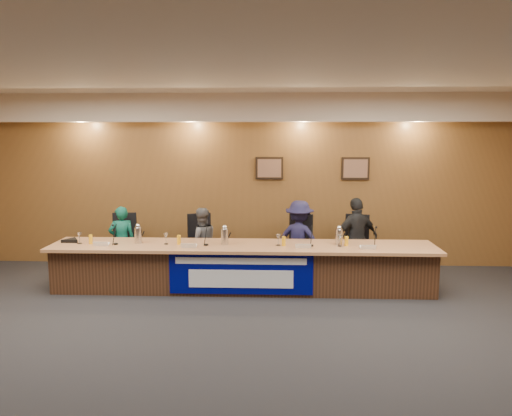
# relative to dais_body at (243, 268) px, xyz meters

# --- Properties ---
(floor) EXTENTS (10.00, 10.00, 0.00)m
(floor) POSITION_rel_dais_body_xyz_m (0.00, -2.40, -0.35)
(floor) COLOR black
(floor) RESTS_ON ground
(ceiling) EXTENTS (10.00, 8.00, 0.04)m
(ceiling) POSITION_rel_dais_body_xyz_m (0.00, -2.40, 2.85)
(ceiling) COLOR silver
(ceiling) RESTS_ON wall_back
(wall_back) EXTENTS (10.00, 0.04, 3.20)m
(wall_back) POSITION_rel_dais_body_xyz_m (0.00, 1.60, 1.25)
(wall_back) COLOR brown
(wall_back) RESTS_ON floor
(soffit) EXTENTS (10.00, 0.50, 0.50)m
(soffit) POSITION_rel_dais_body_xyz_m (0.00, 1.35, 2.60)
(soffit) COLOR beige
(soffit) RESTS_ON wall_back
(dais_body) EXTENTS (6.00, 0.80, 0.70)m
(dais_body) POSITION_rel_dais_body_xyz_m (0.00, 0.00, 0.00)
(dais_body) COLOR #422717
(dais_body) RESTS_ON floor
(dais_top) EXTENTS (6.10, 0.95, 0.05)m
(dais_top) POSITION_rel_dais_body_xyz_m (0.00, -0.05, 0.38)
(dais_top) COLOR #AF774D
(dais_top) RESTS_ON dais_body
(banner) EXTENTS (2.20, 0.02, 0.65)m
(banner) POSITION_rel_dais_body_xyz_m (0.00, -0.41, 0.03)
(banner) COLOR #000367
(banner) RESTS_ON dais_body
(banner_text_upper) EXTENTS (2.00, 0.01, 0.10)m
(banner_text_upper) POSITION_rel_dais_body_xyz_m (0.00, -0.43, 0.23)
(banner_text_upper) COLOR silver
(banner_text_upper) RESTS_ON banner
(banner_text_lower) EXTENTS (1.60, 0.01, 0.28)m
(banner_text_lower) POSITION_rel_dais_body_xyz_m (0.00, -0.43, -0.05)
(banner_text_lower) COLOR silver
(banner_text_lower) RESTS_ON banner
(wall_photo_left) EXTENTS (0.52, 0.04, 0.42)m
(wall_photo_left) POSITION_rel_dais_body_xyz_m (0.40, 1.57, 1.50)
(wall_photo_left) COLOR black
(wall_photo_left) RESTS_ON wall_back
(wall_photo_right) EXTENTS (0.52, 0.04, 0.42)m
(wall_photo_right) POSITION_rel_dais_body_xyz_m (2.00, 1.57, 1.50)
(wall_photo_right) COLOR black
(wall_photo_right) RESTS_ON wall_back
(panelist_a) EXTENTS (0.53, 0.44, 1.24)m
(panelist_a) POSITION_rel_dais_body_xyz_m (-2.18, 0.71, 0.27)
(panelist_a) COLOR #0D5343
(panelist_a) RESTS_ON floor
(panelist_b) EXTENTS (0.72, 0.65, 1.22)m
(panelist_b) POSITION_rel_dais_body_xyz_m (-0.78, 0.71, 0.26)
(panelist_b) COLOR #525357
(panelist_b) RESTS_ON floor
(panelist_c) EXTENTS (0.99, 0.77, 1.36)m
(panelist_c) POSITION_rel_dais_body_xyz_m (0.94, 0.71, 0.33)
(panelist_c) COLOR #171639
(panelist_c) RESTS_ON floor
(panelist_d) EXTENTS (0.90, 0.65, 1.41)m
(panelist_d) POSITION_rel_dais_body_xyz_m (1.92, 0.71, 0.36)
(panelist_d) COLOR black
(panelist_d) RESTS_ON floor
(office_chair_a) EXTENTS (0.55, 0.55, 0.08)m
(office_chair_a) POSITION_rel_dais_body_xyz_m (-2.18, 0.81, 0.13)
(office_chair_a) COLOR black
(office_chair_a) RESTS_ON floor
(office_chair_b) EXTENTS (0.62, 0.62, 0.08)m
(office_chair_b) POSITION_rel_dais_body_xyz_m (-0.78, 0.81, 0.13)
(office_chair_b) COLOR black
(office_chair_b) RESTS_ON floor
(office_chair_c) EXTENTS (0.57, 0.57, 0.08)m
(office_chair_c) POSITION_rel_dais_body_xyz_m (0.94, 0.81, 0.13)
(office_chair_c) COLOR black
(office_chair_c) RESTS_ON floor
(office_chair_d) EXTENTS (0.59, 0.59, 0.08)m
(office_chair_d) POSITION_rel_dais_body_xyz_m (1.92, 0.81, 0.13)
(office_chair_d) COLOR black
(office_chair_d) RESTS_ON floor
(nameplate_a) EXTENTS (0.24, 0.08, 0.10)m
(nameplate_a) POSITION_rel_dais_body_xyz_m (-2.21, -0.26, 0.45)
(nameplate_a) COLOR white
(nameplate_a) RESTS_ON dais_top
(microphone_a) EXTENTS (0.07, 0.07, 0.02)m
(microphone_a) POSITION_rel_dais_body_xyz_m (-2.01, -0.13, 0.41)
(microphone_a) COLOR black
(microphone_a) RESTS_ON dais_top
(juice_glass_a) EXTENTS (0.06, 0.06, 0.15)m
(juice_glass_a) POSITION_rel_dais_body_xyz_m (-2.42, -0.10, 0.47)
(juice_glass_a) COLOR #FFB216
(juice_glass_a) RESTS_ON dais_top
(water_glass_a) EXTENTS (0.08, 0.08, 0.18)m
(water_glass_a) POSITION_rel_dais_body_xyz_m (-2.61, -0.10, 0.49)
(water_glass_a) COLOR silver
(water_glass_a) RESTS_ON dais_top
(nameplate_b) EXTENTS (0.24, 0.08, 0.10)m
(nameplate_b) POSITION_rel_dais_body_xyz_m (-0.81, -0.32, 0.45)
(nameplate_b) COLOR white
(nameplate_b) RESTS_ON dais_top
(microphone_b) EXTENTS (0.07, 0.07, 0.02)m
(microphone_b) POSITION_rel_dais_body_xyz_m (-0.57, -0.13, 0.41)
(microphone_b) COLOR black
(microphone_b) RESTS_ON dais_top
(juice_glass_b) EXTENTS (0.06, 0.06, 0.15)m
(juice_glass_b) POSITION_rel_dais_body_xyz_m (-1.01, -0.08, 0.47)
(juice_glass_b) COLOR #FFB216
(juice_glass_b) RESTS_ON dais_top
(water_glass_b) EXTENTS (0.08, 0.08, 0.18)m
(water_glass_b) POSITION_rel_dais_body_xyz_m (-1.22, -0.07, 0.49)
(water_glass_b) COLOR silver
(water_glass_b) RESTS_ON dais_top
(nameplate_c) EXTENTS (0.24, 0.08, 0.10)m
(nameplate_c) POSITION_rel_dais_body_xyz_m (0.95, -0.27, 0.45)
(nameplate_c) COLOR white
(nameplate_c) RESTS_ON dais_top
(microphone_c) EXTENTS (0.07, 0.07, 0.02)m
(microphone_c) POSITION_rel_dais_body_xyz_m (1.08, -0.11, 0.41)
(microphone_c) COLOR black
(microphone_c) RESTS_ON dais_top
(juice_glass_c) EXTENTS (0.06, 0.06, 0.15)m
(juice_glass_c) POSITION_rel_dais_body_xyz_m (0.65, -0.11, 0.47)
(juice_glass_c) COLOR #FFB216
(juice_glass_c) RESTS_ON dais_top
(water_glass_c) EXTENTS (0.08, 0.08, 0.18)m
(water_glass_c) POSITION_rel_dais_body_xyz_m (0.57, -0.09, 0.49)
(water_glass_c) COLOR silver
(water_glass_c) RESTS_ON dais_top
(nameplate_d) EXTENTS (0.24, 0.08, 0.10)m
(nameplate_d) POSITION_rel_dais_body_xyz_m (1.94, -0.30, 0.45)
(nameplate_d) COLOR white
(nameplate_d) RESTS_ON dais_top
(microphone_d) EXTENTS (0.07, 0.07, 0.02)m
(microphone_d) POSITION_rel_dais_body_xyz_m (2.06, -0.13, 0.41)
(microphone_d) COLOR black
(microphone_d) RESTS_ON dais_top
(juice_glass_d) EXTENTS (0.06, 0.06, 0.15)m
(juice_glass_d) POSITION_rel_dais_body_xyz_m (1.64, -0.07, 0.47)
(juice_glass_d) COLOR #FFB216
(juice_glass_d) RESTS_ON dais_top
(water_glass_d) EXTENTS (0.08, 0.08, 0.18)m
(water_glass_d) POSITION_rel_dais_body_xyz_m (1.53, -0.11, 0.49)
(water_glass_d) COLOR silver
(water_glass_d) RESTS_ON dais_top
(carafe_left) EXTENTS (0.12, 0.12, 0.26)m
(carafe_left) POSITION_rel_dais_body_xyz_m (-1.68, -0.02, 0.53)
(carafe_left) COLOR silver
(carafe_left) RESTS_ON dais_top
(carafe_mid) EXTENTS (0.12, 0.12, 0.25)m
(carafe_mid) POSITION_rel_dais_body_xyz_m (-0.28, -0.05, 0.53)
(carafe_mid) COLOR silver
(carafe_mid) RESTS_ON dais_top
(carafe_right) EXTENTS (0.12, 0.12, 0.25)m
(carafe_right) POSITION_rel_dais_body_xyz_m (1.53, 0.02, 0.52)
(carafe_right) COLOR silver
(carafe_right) RESTS_ON dais_top
(speakerphone) EXTENTS (0.32, 0.32, 0.05)m
(speakerphone) POSITION_rel_dais_body_xyz_m (-2.80, 0.03, 0.43)
(speakerphone) COLOR black
(speakerphone) RESTS_ON dais_top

